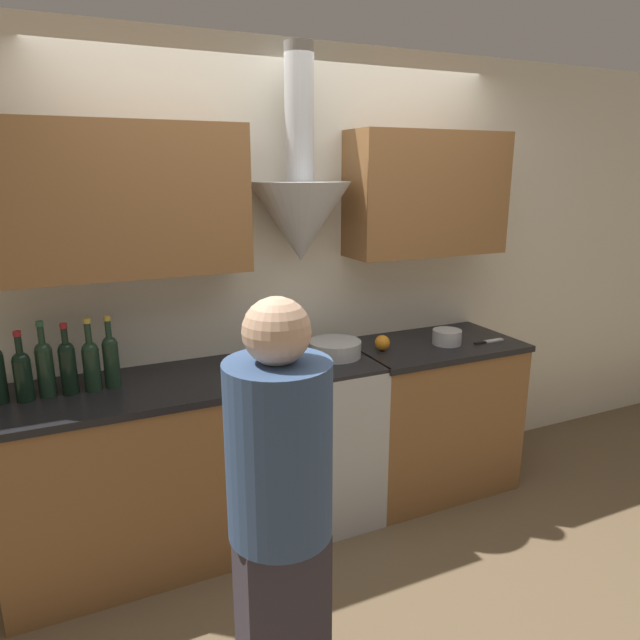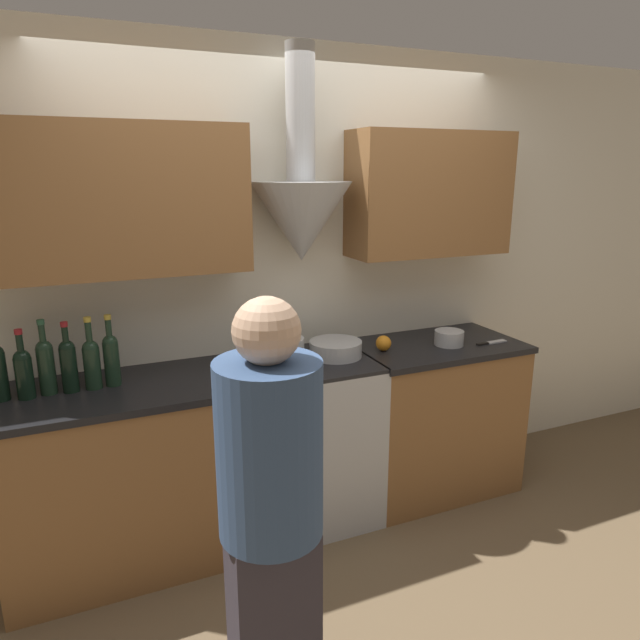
{
  "view_description": "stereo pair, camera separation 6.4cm",
  "coord_description": "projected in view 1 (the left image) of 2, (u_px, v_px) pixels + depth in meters",
  "views": [
    {
      "loc": [
        -1.18,
        -2.35,
        1.94
      ],
      "look_at": [
        0.0,
        0.23,
        1.19
      ],
      "focal_mm": 32.0,
      "sensor_mm": 36.0,
      "label": 1
    },
    {
      "loc": [
        -1.12,
        -2.38,
        1.94
      ],
      "look_at": [
        0.0,
        0.23,
        1.19
      ],
      "focal_mm": 32.0,
      "sensor_mm": 36.0,
      "label": 2
    }
  ],
  "objects": [
    {
      "name": "ground_plane",
      "position": [
        338.0,
        545.0,
        3.04
      ],
      "size": [
        12.0,
        12.0,
        0.0
      ],
      "primitive_type": "plane",
      "color": "brown"
    },
    {
      "name": "wall_back",
      "position": [
        285.0,
        259.0,
        3.17
      ],
      "size": [
        8.4,
        0.54,
        2.6
      ],
      "color": "silver",
      "rests_on": "ground_plane"
    },
    {
      "name": "counter_left",
      "position": [
        139.0,
        475.0,
        2.83
      ],
      "size": [
        1.27,
        0.62,
        0.94
      ],
      "color": "brown",
      "rests_on": "ground_plane"
    },
    {
      "name": "counter_right",
      "position": [
        430.0,
        414.0,
        3.53
      ],
      "size": [
        0.99,
        0.62,
        0.94
      ],
      "color": "brown",
      "rests_on": "ground_plane"
    },
    {
      "name": "stove_range",
      "position": [
        312.0,
        438.0,
        3.21
      ],
      "size": [
        0.64,
        0.6,
        0.94
      ],
      "color": "#B7BABC",
      "rests_on": "ground_plane"
    },
    {
      "name": "wine_bottle_1",
      "position": [
        23.0,
        373.0,
        2.52
      ],
      "size": [
        0.08,
        0.08,
        0.32
      ],
      "color": "black",
      "rests_on": "counter_left"
    },
    {
      "name": "wine_bottle_2",
      "position": [
        45.0,
        366.0,
        2.57
      ],
      "size": [
        0.08,
        0.08,
        0.35
      ],
      "color": "black",
      "rests_on": "counter_left"
    },
    {
      "name": "wine_bottle_3",
      "position": [
        68.0,
        365.0,
        2.6
      ],
      "size": [
        0.07,
        0.07,
        0.33
      ],
      "color": "black",
      "rests_on": "counter_left"
    },
    {
      "name": "wine_bottle_4",
      "position": [
        91.0,
        363.0,
        2.64
      ],
      "size": [
        0.08,
        0.08,
        0.35
      ],
      "color": "black",
      "rests_on": "counter_left"
    },
    {
      "name": "wine_bottle_5",
      "position": [
        111.0,
        358.0,
        2.68
      ],
      "size": [
        0.07,
        0.07,
        0.35
      ],
      "color": "black",
      "rests_on": "counter_left"
    },
    {
      "name": "stock_pot",
      "position": [
        285.0,
        350.0,
        3.04
      ],
      "size": [
        0.2,
        0.2,
        0.13
      ],
      "color": "#B7BABC",
      "rests_on": "stove_range"
    },
    {
      "name": "mixing_bowl",
      "position": [
        335.0,
        349.0,
        3.14
      ],
      "size": [
        0.29,
        0.29,
        0.09
      ],
      "color": "#B7BABC",
      "rests_on": "stove_range"
    },
    {
      "name": "orange_fruit",
      "position": [
        382.0,
        343.0,
        3.25
      ],
      "size": [
        0.09,
        0.09,
        0.09
      ],
      "color": "orange",
      "rests_on": "counter_right"
    },
    {
      "name": "saucepan",
      "position": [
        447.0,
        337.0,
        3.36
      ],
      "size": [
        0.17,
        0.17,
        0.09
      ],
      "color": "#B7BABC",
      "rests_on": "counter_right"
    },
    {
      "name": "chefs_knife",
      "position": [
        489.0,
        341.0,
        3.41
      ],
      "size": [
        0.21,
        0.04,
        0.01
      ],
      "rotation": [
        0.0,
        0.0,
        0.03
      ],
      "color": "silver",
      "rests_on": "counter_right"
    },
    {
      "name": "person_foreground_left",
      "position": [
        280.0,
        520.0,
        1.78
      ],
      "size": [
        0.32,
        0.32,
        1.59
      ],
      "color": "#38333D",
      "rests_on": "ground_plane"
    }
  ]
}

